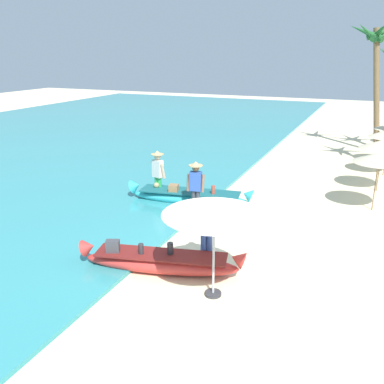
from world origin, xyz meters
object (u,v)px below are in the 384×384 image
at_px(person_vendor_hatted, 196,185).
at_px(person_vendor_assistant, 158,171).
at_px(person_tourist_customer, 207,229).
at_px(boat_cyan_midground, 190,197).
at_px(patio_umbrella_large, 214,208).
at_px(palm_tree_mid_cluster, 376,50).
at_px(boat_red_foreground, 160,262).

height_order(person_vendor_hatted, person_vendor_assistant, person_vendor_hatted).
xyz_separation_m(person_tourist_customer, person_vendor_assistant, (-3.34, 3.92, 0.02)).
bearing_deg(boat_cyan_midground, person_vendor_hatted, -55.99).
bearing_deg(patio_umbrella_large, palm_tree_mid_cluster, 81.85).
xyz_separation_m(person_vendor_hatted, palm_tree_mid_cluster, (4.44, 11.92, 3.95)).
bearing_deg(boat_cyan_midground, boat_red_foreground, -74.61).
relative_size(boat_red_foreground, patio_umbrella_large, 1.82).
relative_size(boat_cyan_midground, person_vendor_assistant, 2.49).
distance_m(boat_red_foreground, person_vendor_assistant, 5.25).
bearing_deg(boat_red_foreground, palm_tree_mid_cluster, 76.38).
xyz_separation_m(boat_red_foreground, person_vendor_hatted, (-0.66, 3.66, 0.75)).
bearing_deg(person_tourist_customer, patio_umbrella_large, -61.89).
distance_m(boat_red_foreground, person_vendor_hatted, 3.80).
bearing_deg(person_tourist_customer, boat_red_foreground, -143.30).
bearing_deg(person_vendor_hatted, boat_red_foreground, -79.81).
xyz_separation_m(person_vendor_assistant, patio_umbrella_large, (3.94, -5.03, 0.98)).
height_order(boat_cyan_midground, patio_umbrella_large, patio_umbrella_large).
relative_size(person_vendor_hatted, palm_tree_mid_cluster, 0.28).
distance_m(boat_cyan_midground, patio_umbrella_large, 5.94).
bearing_deg(person_tourist_customer, person_vendor_assistant, 130.46).
distance_m(boat_red_foreground, boat_cyan_midground, 4.71).
relative_size(person_vendor_hatted, person_tourist_customer, 1.01).
relative_size(boat_red_foreground, person_tourist_customer, 2.26).
relative_size(person_tourist_customer, palm_tree_mid_cluster, 0.27).
xyz_separation_m(person_vendor_hatted, person_tourist_customer, (1.55, -3.00, -0.03)).
xyz_separation_m(patio_umbrella_large, palm_tree_mid_cluster, (2.30, 16.03, 2.98)).
bearing_deg(person_vendor_assistant, palm_tree_mid_cluster, 60.47).
xyz_separation_m(person_vendor_assistant, palm_tree_mid_cluster, (6.23, 11.00, 3.96)).
height_order(patio_umbrella_large, palm_tree_mid_cluster, palm_tree_mid_cluster).
bearing_deg(boat_red_foreground, person_vendor_hatted, 100.19).
xyz_separation_m(boat_red_foreground, palm_tree_mid_cluster, (3.78, 15.59, 4.69)).
distance_m(boat_cyan_midground, person_vendor_hatted, 1.29).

